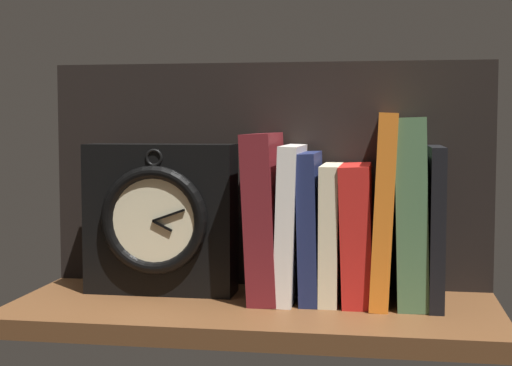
{
  "coord_description": "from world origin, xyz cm",
  "views": [
    {
      "loc": [
        16.85,
        -98.55,
        23.49
      ],
      "look_at": [
        -0.42,
        4.54,
        15.51
      ],
      "focal_mm": 54.51,
      "sensor_mm": 36.0,
      "label": 1
    }
  ],
  "objects_px": {
    "book_white_catcher": "(291,222)",
    "book_red_requiem": "(357,233)",
    "book_cream_twain": "(331,232)",
    "framed_clock": "(160,219)",
    "book_navy_bierce": "(311,226)",
    "book_black_skeptic": "(435,225)",
    "book_orange_pandolfini": "(384,208)",
    "book_maroon_dawkins": "(266,216)",
    "book_green_romantic": "(410,211)"
  },
  "relations": [
    {
      "from": "book_white_catcher",
      "to": "book_red_requiem",
      "type": "xyz_separation_m",
      "value": [
        0.09,
        0.0,
        -0.01
      ]
    },
    {
      "from": "book_white_catcher",
      "to": "book_cream_twain",
      "type": "relative_size",
      "value": 1.14
    },
    {
      "from": "book_cream_twain",
      "to": "framed_clock",
      "type": "distance_m",
      "value": 0.24
    },
    {
      "from": "book_navy_bierce",
      "to": "book_black_skeptic",
      "type": "bearing_deg",
      "value": 0.0
    },
    {
      "from": "book_orange_pandolfini",
      "to": "book_maroon_dawkins",
      "type": "bearing_deg",
      "value": 180.0
    },
    {
      "from": "framed_clock",
      "to": "book_black_skeptic",
      "type": "bearing_deg",
      "value": 0.4
    },
    {
      "from": "book_cream_twain",
      "to": "book_black_skeptic",
      "type": "xyz_separation_m",
      "value": [
        0.14,
        0.0,
        0.01
      ]
    },
    {
      "from": "book_maroon_dawkins",
      "to": "book_cream_twain",
      "type": "relative_size",
      "value": 1.23
    },
    {
      "from": "framed_clock",
      "to": "book_cream_twain",
      "type": "bearing_deg",
      "value": 0.63
    },
    {
      "from": "book_red_requiem",
      "to": "book_green_romantic",
      "type": "bearing_deg",
      "value": 0.0
    },
    {
      "from": "book_red_requiem",
      "to": "book_black_skeptic",
      "type": "height_order",
      "value": "book_black_skeptic"
    },
    {
      "from": "book_black_skeptic",
      "to": "framed_clock",
      "type": "xyz_separation_m",
      "value": [
        -0.37,
        -0.0,
        0.0
      ]
    },
    {
      "from": "book_cream_twain",
      "to": "book_orange_pandolfini",
      "type": "relative_size",
      "value": 0.73
    },
    {
      "from": "book_maroon_dawkins",
      "to": "book_red_requiem",
      "type": "height_order",
      "value": "book_maroon_dawkins"
    },
    {
      "from": "book_navy_bierce",
      "to": "book_red_requiem",
      "type": "distance_m",
      "value": 0.06
    },
    {
      "from": "book_orange_pandolfini",
      "to": "framed_clock",
      "type": "relative_size",
      "value": 1.2
    },
    {
      "from": "book_red_requiem",
      "to": "book_green_romantic",
      "type": "distance_m",
      "value": 0.08
    },
    {
      "from": "book_maroon_dawkins",
      "to": "book_black_skeptic",
      "type": "relative_size",
      "value": 1.08
    },
    {
      "from": "book_maroon_dawkins",
      "to": "book_cream_twain",
      "type": "xyz_separation_m",
      "value": [
        0.09,
        0.0,
        -0.02
      ]
    },
    {
      "from": "book_navy_bierce",
      "to": "book_green_romantic",
      "type": "xyz_separation_m",
      "value": [
        0.13,
        0.0,
        0.02
      ]
    },
    {
      "from": "book_red_requiem",
      "to": "book_orange_pandolfini",
      "type": "xyz_separation_m",
      "value": [
        0.03,
        0.0,
        0.03
      ]
    },
    {
      "from": "book_maroon_dawkins",
      "to": "book_white_catcher",
      "type": "height_order",
      "value": "book_maroon_dawkins"
    },
    {
      "from": "book_maroon_dawkins",
      "to": "book_navy_bierce",
      "type": "xyz_separation_m",
      "value": [
        0.06,
        0.0,
        -0.01
      ]
    },
    {
      "from": "book_cream_twain",
      "to": "book_green_romantic",
      "type": "xyz_separation_m",
      "value": [
        0.1,
        0.0,
        0.03
      ]
    },
    {
      "from": "book_black_skeptic",
      "to": "book_navy_bierce",
      "type": "bearing_deg",
      "value": 180.0
    },
    {
      "from": "book_white_catcher",
      "to": "book_navy_bierce",
      "type": "height_order",
      "value": "book_white_catcher"
    },
    {
      "from": "book_navy_bierce",
      "to": "book_cream_twain",
      "type": "xyz_separation_m",
      "value": [
        0.03,
        0.0,
        -0.01
      ]
    },
    {
      "from": "book_white_catcher",
      "to": "book_maroon_dawkins",
      "type": "bearing_deg",
      "value": 180.0
    },
    {
      "from": "book_white_catcher",
      "to": "book_orange_pandolfini",
      "type": "xyz_separation_m",
      "value": [
        0.12,
        0.0,
        0.02
      ]
    },
    {
      "from": "book_orange_pandolfini",
      "to": "book_black_skeptic",
      "type": "xyz_separation_m",
      "value": [
        0.07,
        0.0,
        -0.02
      ]
    },
    {
      "from": "book_white_catcher",
      "to": "book_green_romantic",
      "type": "distance_m",
      "value": 0.16
    },
    {
      "from": "book_white_catcher",
      "to": "book_navy_bierce",
      "type": "distance_m",
      "value": 0.03
    },
    {
      "from": "book_maroon_dawkins",
      "to": "book_white_catcher",
      "type": "xyz_separation_m",
      "value": [
        0.03,
        0.0,
        -0.01
      ]
    },
    {
      "from": "book_green_romantic",
      "to": "framed_clock",
      "type": "relative_size",
      "value": 1.17
    },
    {
      "from": "book_orange_pandolfini",
      "to": "book_green_romantic",
      "type": "distance_m",
      "value": 0.03
    },
    {
      "from": "book_orange_pandolfini",
      "to": "book_red_requiem",
      "type": "bearing_deg",
      "value": 180.0
    },
    {
      "from": "book_green_romantic",
      "to": "book_black_skeptic",
      "type": "relative_size",
      "value": 1.18
    },
    {
      "from": "book_red_requiem",
      "to": "book_black_skeptic",
      "type": "bearing_deg",
      "value": 0.0
    },
    {
      "from": "book_maroon_dawkins",
      "to": "book_orange_pandolfini",
      "type": "distance_m",
      "value": 0.16
    },
    {
      "from": "book_maroon_dawkins",
      "to": "book_orange_pandolfini",
      "type": "bearing_deg",
      "value": 0.0
    },
    {
      "from": "book_maroon_dawkins",
      "to": "book_navy_bierce",
      "type": "relative_size",
      "value": 1.13
    },
    {
      "from": "book_orange_pandolfini",
      "to": "book_navy_bierce",
      "type": "bearing_deg",
      "value": 180.0
    },
    {
      "from": "book_white_catcher",
      "to": "book_navy_bierce",
      "type": "relative_size",
      "value": 1.05
    },
    {
      "from": "book_red_requiem",
      "to": "book_black_skeptic",
      "type": "xyz_separation_m",
      "value": [
        0.1,
        0.0,
        0.01
      ]
    },
    {
      "from": "book_white_catcher",
      "to": "book_orange_pandolfini",
      "type": "relative_size",
      "value": 0.83
    },
    {
      "from": "book_black_skeptic",
      "to": "framed_clock",
      "type": "relative_size",
      "value": 0.99
    },
    {
      "from": "book_navy_bierce",
      "to": "book_cream_twain",
      "type": "distance_m",
      "value": 0.03
    },
    {
      "from": "book_green_romantic",
      "to": "book_maroon_dawkins",
      "type": "bearing_deg",
      "value": 180.0
    },
    {
      "from": "book_white_catcher",
      "to": "book_orange_pandolfini",
      "type": "distance_m",
      "value": 0.13
    },
    {
      "from": "book_black_skeptic",
      "to": "framed_clock",
      "type": "bearing_deg",
      "value": -179.6
    }
  ]
}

